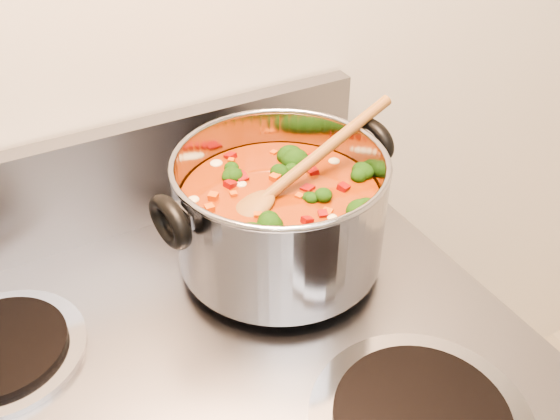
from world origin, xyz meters
The scene contains 3 objects.
stockpot centered at (0.23, 1.30, 1.01)m, with size 0.33×0.27×0.16m.
wooden_spoon centered at (0.24, 1.30, 1.05)m, with size 0.27×0.08×0.10m.
cooktop_crumbs centered at (0.23, 1.44, 0.92)m, with size 0.23×0.04×0.01m.
Camera 1 is at (-0.08, 0.74, 1.49)m, focal length 40.00 mm.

